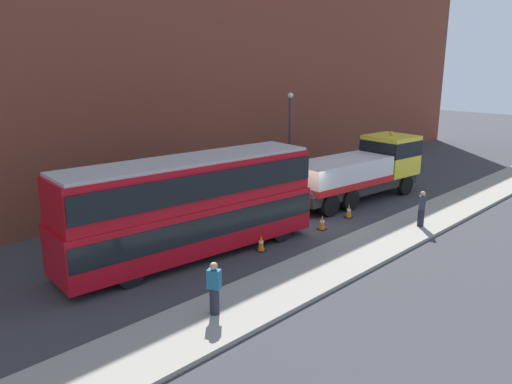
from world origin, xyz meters
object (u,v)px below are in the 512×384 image
Objects in this scene: recovery_tow_truck at (361,169)px; traffic_cone_midway at (322,223)px; pedestrian_bystander at (422,209)px; traffic_cone_near_bus at (261,243)px; pedestrian_onlooker at (214,289)px; traffic_cone_near_truck at (349,211)px; double_decker_bus at (191,203)px; street_lamp at (290,131)px.

traffic_cone_midway is (-5.80, -1.75, -1.42)m from recovery_tow_truck.
recovery_tow_truck is 5.65m from pedestrian_bystander.
pedestrian_bystander is at bearing -25.07° from traffic_cone_near_bus.
traffic_cone_near_bus is at bearing 177.85° from traffic_cone_midway.
traffic_cone_near_bus is 3.99m from traffic_cone_midway.
pedestrian_bystander is 2.38× the size of traffic_cone_near_bus.
pedestrian_onlooker reaches higher than traffic_cone_near_bus.
traffic_cone_near_truck is (-0.88, 3.44, -0.64)m from pedestrian_bystander.
recovery_tow_truck reaches higher than traffic_cone_near_truck.
pedestrian_onlooker is 1.00× the size of pedestrian_bystander.
double_decker_bus is at bearing 144.60° from traffic_cone_near_bus.
street_lamp reaches higher than traffic_cone_midway.
double_decker_bus is 6.54× the size of pedestrian_bystander.
traffic_cone_midway is at bearing -9.78° from pedestrian_onlooker.
pedestrian_bystander is (9.62, -5.06, -1.25)m from double_decker_bus.
double_decker_bus is 6.82m from traffic_cone_midway.
recovery_tow_truck is 5.98× the size of pedestrian_onlooker.
traffic_cone_near_bus is 0.12× the size of street_lamp.
double_decker_bus is (-12.10, 0.05, 0.47)m from recovery_tow_truck.
pedestrian_bystander is (12.34, -0.53, 0.00)m from pedestrian_onlooker.
pedestrian_bystander is at bearing -22.22° from double_decker_bus.
traffic_cone_near_truck is at bearing 0.22° from traffic_cone_near_bus.
pedestrian_bystander is 2.38× the size of traffic_cone_midway.
traffic_cone_near_bus is at bearing -179.78° from traffic_cone_near_truck.
traffic_cone_near_bus is (2.32, -1.65, -1.89)m from double_decker_bus.
pedestrian_bystander is at bearing -110.73° from recovery_tow_truck.
pedestrian_onlooker is at bearing -163.12° from traffic_cone_midway.
double_decker_bus is 6.54× the size of pedestrian_onlooker.
recovery_tow_truck is at bearing 16.78° from traffic_cone_midway.
traffic_cone_midway is at bearing -2.15° from traffic_cone_near_bus.
pedestrian_bystander is at bearing -75.60° from traffic_cone_near_truck.
traffic_cone_midway is at bearing -157.68° from recovery_tow_truck.
street_lamp is (3.09, 6.72, 3.13)m from traffic_cone_near_truck.
street_lamp reaches higher than recovery_tow_truck.
pedestrian_onlooker is 0.29× the size of street_lamp.
traffic_cone_near_bus and traffic_cone_midway have the same top height.
traffic_cone_near_bus is 1.00× the size of traffic_cone_midway.
traffic_cone_midway is at bearing -175.93° from traffic_cone_near_truck.
pedestrian_bystander is at bearing -102.26° from street_lamp.
traffic_cone_near_bus is (-7.31, 3.42, -0.64)m from pedestrian_bystander.
pedestrian_onlooker is 2.38× the size of traffic_cone_midway.
pedestrian_bystander is at bearing -44.52° from traffic_cone_midway.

